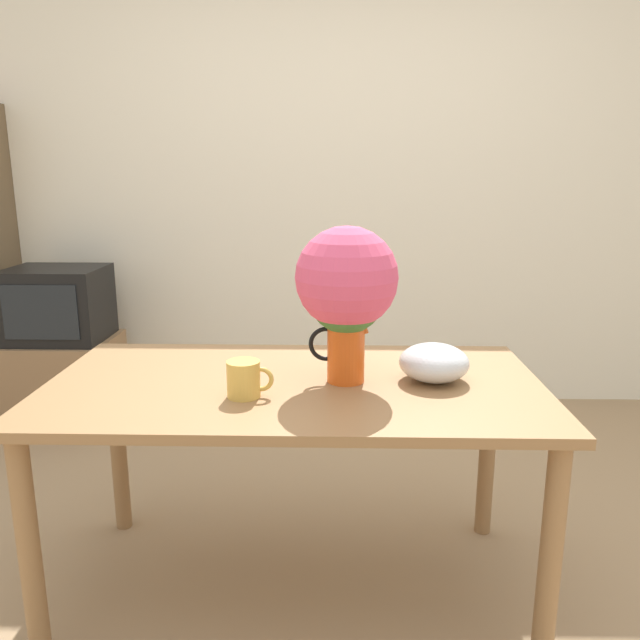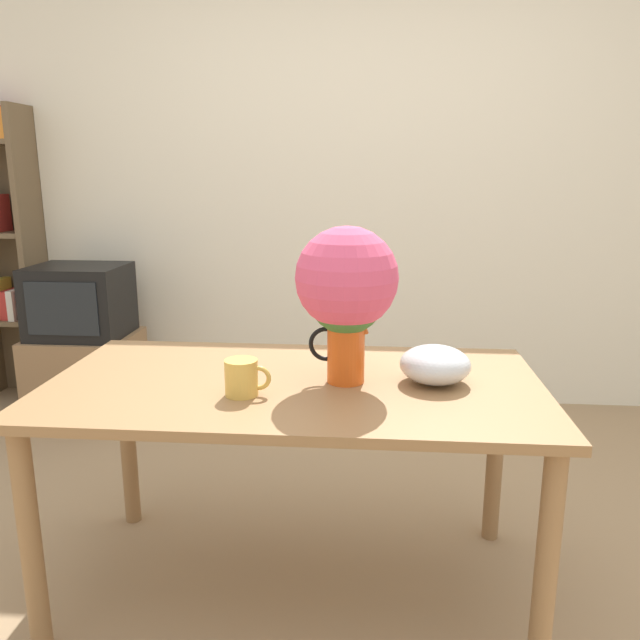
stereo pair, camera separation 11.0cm
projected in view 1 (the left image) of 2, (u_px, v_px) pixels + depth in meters
ground_plane at (337, 600)px, 2.03m from camera, size 12.00×12.00×0.00m
wall_back at (338, 182)px, 3.57m from camera, size 8.00×0.05×2.60m
table at (295, 409)px, 1.95m from camera, size 1.52×0.82×0.73m
flower_vase at (347, 287)px, 1.86m from camera, size 0.31×0.31×0.48m
coffee_mug at (245, 379)px, 1.78m from camera, size 0.13×0.10×0.11m
white_bowl at (434, 363)px, 1.92m from camera, size 0.22×0.22×0.12m
tv_stand at (65, 380)px, 3.44m from camera, size 0.55×0.47×0.47m
tv_set at (58, 304)px, 3.34m from camera, size 0.49×0.41×0.39m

